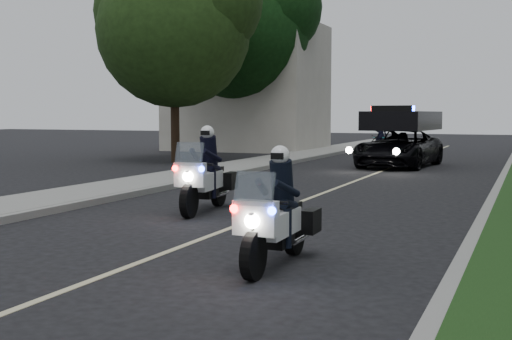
# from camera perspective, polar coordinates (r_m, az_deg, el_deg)

# --- Properties ---
(ground) EXTENTS (120.00, 120.00, 0.00)m
(ground) POSITION_cam_1_polar(r_m,az_deg,el_deg) (9.33, -9.24, -7.67)
(ground) COLOR black
(ground) RESTS_ON ground
(curb_right) EXTENTS (0.20, 60.00, 0.15)m
(curb_right) POSITION_cam_1_polar(r_m,az_deg,el_deg) (17.81, 20.42, -1.66)
(curb_right) COLOR gray
(curb_right) RESTS_ON ground
(curb_left) EXTENTS (0.20, 60.00, 0.15)m
(curb_left) POSITION_cam_1_polar(r_m,az_deg,el_deg) (19.94, -3.83, -0.68)
(curb_left) COLOR gray
(curb_left) RESTS_ON ground
(sidewalk_left) EXTENTS (2.00, 60.00, 0.16)m
(sidewalk_left) POSITION_cam_1_polar(r_m,az_deg,el_deg) (20.45, -6.57, -0.55)
(sidewalk_left) COLOR gray
(sidewalk_left) RESTS_ON ground
(building_far) EXTENTS (8.00, 6.00, 7.00)m
(building_far) POSITION_cam_1_polar(r_m,az_deg,el_deg) (36.86, -0.75, 7.24)
(building_far) COLOR #A8A396
(building_far) RESTS_ON ground
(lane_marking) EXTENTS (0.12, 50.00, 0.01)m
(lane_marking) POSITION_cam_1_polar(r_m,az_deg,el_deg) (18.46, 7.60, -1.39)
(lane_marking) COLOR #BFB78C
(lane_marking) RESTS_ON ground
(police_moto_left) EXTENTS (1.00, 2.19, 1.80)m
(police_moto_left) POSITION_cam_1_polar(r_m,az_deg,el_deg) (13.58, -4.47, -3.66)
(police_moto_left) COLOR silver
(police_moto_left) RESTS_ON ground
(police_moto_right) EXTENTS (0.71, 1.92, 1.62)m
(police_moto_right) POSITION_cam_1_polar(r_m,az_deg,el_deg) (8.78, 1.79, -8.42)
(police_moto_right) COLOR silver
(police_moto_right) RESTS_ON ground
(police_suv) EXTENTS (2.87, 5.36, 2.51)m
(police_suv) POSITION_cam_1_polar(r_m,az_deg,el_deg) (25.57, 12.44, 0.29)
(police_suv) COLOR black
(police_suv) RESTS_ON ground
(bicycle) EXTENTS (0.59, 1.69, 0.89)m
(bicycle) POSITION_cam_1_polar(r_m,az_deg,el_deg) (33.06, 10.88, 1.35)
(bicycle) COLOR black
(bicycle) RESTS_ON ground
(cyclist) EXTENTS (0.56, 0.38, 1.56)m
(cyclist) POSITION_cam_1_polar(r_m,az_deg,el_deg) (33.06, 10.88, 1.35)
(cyclist) COLOR black
(cyclist) RESTS_ON ground
(tree_left_near) EXTENTS (6.92, 6.92, 10.60)m
(tree_left_near) POSITION_cam_1_polar(r_m,az_deg,el_deg) (27.37, -7.09, 0.66)
(tree_left_near) COLOR #213F15
(tree_left_near) RESTS_ON ground
(tree_left_far) EXTENTS (8.26, 8.26, 12.26)m
(tree_left_far) POSITION_cam_1_polar(r_m,az_deg,el_deg) (34.94, -1.24, 1.62)
(tree_left_far) COLOR black
(tree_left_far) RESTS_ON ground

